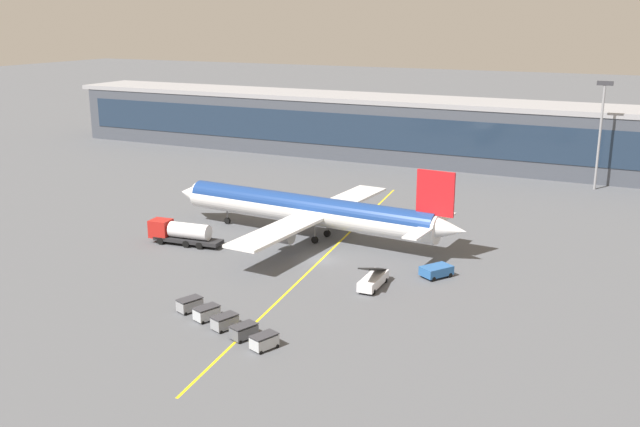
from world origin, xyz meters
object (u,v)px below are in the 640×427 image
object	(u,v)px
belt_loader	(373,279)
baggage_cart_1	(207,313)
main_airliner	(308,210)
baggage_cart_0	(190,304)
baggage_cart_4	(264,341)
baggage_cart_2	(225,322)
baggage_cart_3	(244,331)
pushback_tug	(437,270)
fuel_tanker	(181,232)

from	to	relation	value
belt_loader	baggage_cart_1	world-z (taller)	belt_loader
main_airliner	baggage_cart_0	distance (m)	29.99
belt_loader	baggage_cart_4	bearing A→B (deg)	-99.71
baggage_cart_2	baggage_cart_3	xyz separation A→B (m)	(3.00, -1.12, 0.00)
belt_loader	baggage_cart_4	distance (m)	20.19
pushback_tug	baggage_cart_1	bearing A→B (deg)	-127.93
baggage_cart_2	baggage_cart_1	bearing A→B (deg)	159.48
baggage_cart_2	baggage_cart_3	world-z (taller)	same
fuel_tanker	baggage_cart_2	xyz separation A→B (m)	(21.34, -21.53, -0.96)
belt_loader	baggage_cart_2	size ratio (longest dim) A/B	2.30
baggage_cart_4	baggage_cart_0	bearing A→B (deg)	159.48
fuel_tanker	belt_loader	xyz separation A→B (m)	(30.74, -3.88, -0.76)
baggage_cart_2	baggage_cart_4	size ratio (longest dim) A/B	1.00
belt_loader	baggage_cart_4	world-z (taller)	belt_loader
pushback_tug	baggage_cart_0	distance (m)	30.65
fuel_tanker	baggage_cart_0	distance (m)	24.67
main_airliner	belt_loader	world-z (taller)	main_airliner
fuel_tanker	baggage_cart_3	size ratio (longest dim) A/B	3.64
pushback_tug	baggage_cart_0	xyz separation A→B (m)	(-21.15, -22.18, -0.07)
main_airliner	baggage_cart_3	bearing A→B (deg)	-74.09
baggage_cart_2	main_airliner	bearing A→B (deg)	101.40
main_airliner	baggage_cart_2	distance (m)	32.86
fuel_tanker	baggage_cart_1	bearing A→B (deg)	-48.05
main_airliner	fuel_tanker	world-z (taller)	main_airliner
baggage_cart_1	baggage_cart_3	distance (m)	6.40
belt_loader	main_airliner	bearing A→B (deg)	137.79
main_airliner	baggage_cart_4	size ratio (longest dim) A/B	15.71
baggage_cart_3	fuel_tanker	bearing A→B (deg)	137.05
baggage_cart_0	baggage_cart_1	distance (m)	3.20
belt_loader	baggage_cart_0	size ratio (longest dim) A/B	2.30
pushback_tug	baggage_cart_4	size ratio (longest dim) A/B	1.47
main_airliner	baggage_cart_1	distance (m)	31.29
baggage_cart_0	baggage_cart_4	distance (m)	12.80
main_airliner	baggage_cart_1	bearing A→B (deg)	-83.61
belt_loader	pushback_tug	distance (m)	8.89
main_airliner	pushback_tug	bearing A→B (deg)	-19.41
baggage_cart_0	baggage_cart_2	bearing A→B (deg)	-20.52
main_airliner	baggage_cart_1	xyz separation A→B (m)	(3.46, -30.91, -3.44)
baggage_cart_0	baggage_cart_1	size ratio (longest dim) A/B	1.00
baggage_cart_2	baggage_cart_4	distance (m)	6.40
belt_loader	baggage_cart_2	world-z (taller)	belt_loader
baggage_cart_1	baggage_cart_3	world-z (taller)	same
baggage_cart_3	main_airliner	bearing A→B (deg)	105.91
main_airliner	fuel_tanker	size ratio (longest dim) A/B	4.32
main_airliner	baggage_cart_3	distance (m)	34.65
baggage_cart_3	pushback_tug	bearing A→B (deg)	64.54
belt_loader	baggage_cart_3	xyz separation A→B (m)	(-6.40, -18.77, -0.21)
belt_loader	pushback_tug	world-z (taller)	belt_loader
baggage_cart_4	belt_loader	bearing A→B (deg)	80.29
pushback_tug	baggage_cart_2	world-z (taller)	baggage_cart_2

